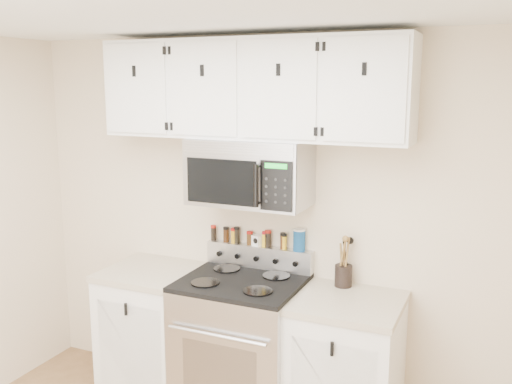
% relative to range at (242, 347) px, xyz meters
% --- Properties ---
extents(back_wall, '(3.50, 0.01, 2.50)m').
position_rel_range_xyz_m(back_wall, '(0.00, 0.32, 0.76)').
color(back_wall, beige).
rests_on(back_wall, floor).
extents(range, '(0.76, 0.65, 1.10)m').
position_rel_range_xyz_m(range, '(0.00, 0.00, 0.00)').
color(range, '#B7B7BA').
rests_on(range, floor).
extents(base_cabinet_left, '(0.64, 0.62, 0.92)m').
position_rel_range_xyz_m(base_cabinet_left, '(-0.69, 0.02, -0.03)').
color(base_cabinet_left, white).
rests_on(base_cabinet_left, floor).
extents(base_cabinet_right, '(0.64, 0.62, 0.92)m').
position_rel_range_xyz_m(base_cabinet_right, '(0.69, 0.02, -0.03)').
color(base_cabinet_right, white).
rests_on(base_cabinet_right, floor).
extents(microwave, '(0.76, 0.44, 0.42)m').
position_rel_range_xyz_m(microwave, '(0.00, 0.13, 1.14)').
color(microwave, '#9E9EA3').
rests_on(microwave, back_wall).
extents(upper_cabinets, '(2.00, 0.35, 0.62)m').
position_rel_range_xyz_m(upper_cabinets, '(-0.00, 0.15, 1.66)').
color(upper_cabinets, white).
rests_on(upper_cabinets, back_wall).
extents(utensil_crock, '(0.11, 0.11, 0.32)m').
position_rel_range_xyz_m(utensil_crock, '(0.60, 0.23, 0.51)').
color(utensil_crock, black).
rests_on(utensil_crock, base_cabinet_right).
extents(kitchen_timer, '(0.08, 0.07, 0.07)m').
position_rel_range_xyz_m(kitchen_timer, '(-0.02, 0.28, 0.65)').
color(kitchen_timer, white).
rests_on(kitchen_timer, range).
extents(salt_canister, '(0.08, 0.08, 0.15)m').
position_rel_range_xyz_m(salt_canister, '(0.29, 0.28, 0.69)').
color(salt_canister, navy).
rests_on(salt_canister, range).
extents(spice_jar_0, '(0.04, 0.04, 0.11)m').
position_rel_range_xyz_m(spice_jar_0, '(-0.35, 0.28, 0.67)').
color(spice_jar_0, black).
rests_on(spice_jar_0, range).
extents(spice_jar_1, '(0.04, 0.04, 0.11)m').
position_rel_range_xyz_m(spice_jar_1, '(-0.25, 0.28, 0.67)').
color(spice_jar_1, '#391E0D').
rests_on(spice_jar_1, range).
extents(spice_jar_2, '(0.04, 0.04, 0.10)m').
position_rel_range_xyz_m(spice_jar_2, '(-0.19, 0.28, 0.67)').
color(spice_jar_2, gold).
rests_on(spice_jar_2, range).
extents(spice_jar_3, '(0.04, 0.04, 0.11)m').
position_rel_range_xyz_m(spice_jar_3, '(-0.17, 0.28, 0.67)').
color(spice_jar_3, black).
rests_on(spice_jar_3, range).
extents(spice_jar_4, '(0.04, 0.04, 0.09)m').
position_rel_range_xyz_m(spice_jar_4, '(-0.07, 0.28, 0.66)').
color(spice_jar_4, '#442A10').
rests_on(spice_jar_4, range).
extents(spice_jar_5, '(0.04, 0.04, 0.10)m').
position_rel_range_xyz_m(spice_jar_5, '(0.04, 0.28, 0.67)').
color(spice_jar_5, yellow).
rests_on(spice_jar_5, range).
extents(spice_jar_6, '(0.04, 0.04, 0.09)m').
position_rel_range_xyz_m(spice_jar_6, '(0.06, 0.28, 0.66)').
color(spice_jar_6, yellow).
rests_on(spice_jar_6, range).
extents(spice_jar_7, '(0.04, 0.04, 0.12)m').
position_rel_range_xyz_m(spice_jar_7, '(0.06, 0.28, 0.67)').
color(spice_jar_7, black).
rests_on(spice_jar_7, range).
extents(spice_jar_8, '(0.04, 0.04, 0.11)m').
position_rel_range_xyz_m(spice_jar_8, '(0.17, 0.28, 0.67)').
color(spice_jar_8, '#452610').
rests_on(spice_jar_8, range).
extents(spice_jar_9, '(0.04, 0.04, 0.10)m').
position_rel_range_xyz_m(spice_jar_9, '(0.18, 0.28, 0.67)').
color(spice_jar_9, yellow).
rests_on(spice_jar_9, range).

